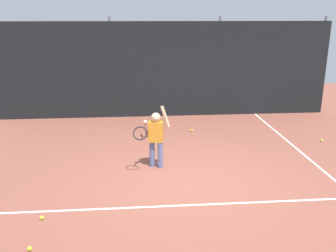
% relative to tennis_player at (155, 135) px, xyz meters
% --- Properties ---
extents(ground_plane, '(20.00, 20.00, 0.00)m').
position_rel_tennis_player_xyz_m(ground_plane, '(0.56, -0.77, -0.73)').
color(ground_plane, brown).
extents(court_line_baseline, '(9.00, 0.05, 0.00)m').
position_rel_tennis_player_xyz_m(court_line_baseline, '(0.56, -1.69, -0.72)').
color(court_line_baseline, white).
rests_on(court_line_baseline, ground).
extents(court_line_sideline, '(0.05, 9.00, 0.00)m').
position_rel_tennis_player_xyz_m(court_line_sideline, '(3.50, 0.23, -0.72)').
color(court_line_sideline, white).
rests_on(court_line_sideline, ground).
extents(back_fence_windscreen, '(10.40, 0.08, 2.95)m').
position_rel_tennis_player_xyz_m(back_fence_windscreen, '(0.56, 4.16, 0.75)').
color(back_fence_windscreen, black).
rests_on(back_fence_windscreen, ground).
extents(fence_post_1, '(0.09, 0.09, 3.10)m').
position_rel_tennis_player_xyz_m(fence_post_1, '(-1.13, 4.22, 0.83)').
color(fence_post_1, slate).
rests_on(fence_post_1, ground).
extents(fence_post_2, '(0.09, 0.09, 3.10)m').
position_rel_tennis_player_xyz_m(fence_post_2, '(2.24, 4.22, 0.83)').
color(fence_post_2, slate).
rests_on(fence_post_2, ground).
extents(fence_post_3, '(0.09, 0.09, 3.10)m').
position_rel_tennis_player_xyz_m(fence_post_3, '(5.61, 4.22, 0.83)').
color(fence_post_3, slate).
rests_on(fence_post_3, ground).
extents(tennis_player, '(0.79, 0.57, 1.35)m').
position_rel_tennis_player_xyz_m(tennis_player, '(0.00, 0.00, 0.00)').
color(tennis_player, slate).
rests_on(tennis_player, ground).
extents(tennis_ball_0, '(0.07, 0.07, 0.07)m').
position_rel_tennis_player_xyz_m(tennis_ball_0, '(-1.90, -2.76, -0.69)').
color(tennis_ball_0, '#CCE033').
rests_on(tennis_ball_0, ground).
extents(tennis_ball_1, '(0.07, 0.07, 0.07)m').
position_rel_tennis_player_xyz_m(tennis_ball_1, '(-1.93, -1.94, -0.69)').
color(tennis_ball_1, '#CCE033').
rests_on(tennis_ball_1, ground).
extents(tennis_ball_2, '(0.07, 0.07, 0.07)m').
position_rel_tennis_player_xyz_m(tennis_ball_2, '(4.36, 1.28, -0.69)').
color(tennis_ball_2, '#CCE033').
rests_on(tennis_ball_2, ground).
extents(tennis_ball_3, '(0.07, 0.07, 0.07)m').
position_rel_tennis_player_xyz_m(tennis_ball_3, '(1.14, 2.41, -0.69)').
color(tennis_ball_3, '#CCE033').
rests_on(tennis_ball_3, ground).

